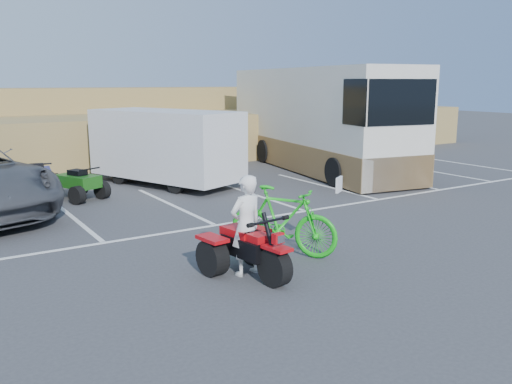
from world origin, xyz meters
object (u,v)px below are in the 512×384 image
rv_motorhome (316,126)px  quad_atv_green (79,199)px  quad_atv_blue (39,196)px  green_dirt_bike (283,221)px  cargo_trailer (165,145)px  red_trike_atv (252,276)px  rider (246,225)px

rv_motorhome → quad_atv_green: size_ratio=7.31×
rv_motorhome → quad_atv_blue: 10.60m
green_dirt_bike → cargo_trailer: bearing=50.9°
red_trike_atv → rv_motorhome: rv_motorhome is taller
green_dirt_bike → quad_atv_green: green_dirt_bike is taller
rv_motorhome → quad_atv_green: rv_motorhome is taller
red_trike_atv → quad_atv_green: (-0.89, 8.13, 0.00)m
cargo_trailer → rv_motorhome: size_ratio=0.52×
cargo_trailer → green_dirt_bike: bearing=-118.2°
green_dirt_bike → rv_motorhome: 11.24m
red_trike_atv → rv_motorhome: 12.70m
rider → quad_atv_green: bearing=-91.6°
rider → rv_motorhome: 12.52m
green_dirt_bike → quad_atv_green: size_ratio=1.51×
red_trike_atv → quad_atv_green: bearing=88.5°
cargo_trailer → quad_atv_green: cargo_trailer is taller
cargo_trailer → rv_motorhome: (6.45, 0.14, 0.34)m
rv_motorhome → quad_atv_green: bearing=-164.3°
cargo_trailer → quad_atv_green: bearing=174.0°
rider → cargo_trailer: (2.25, 8.83, 0.43)m
red_trike_atv → quad_atv_blue: red_trike_atv is taller
rider → quad_atv_blue: bearing=-86.8°
rider → green_dirt_bike: size_ratio=0.79×
red_trike_atv → rider: rider is taller
cargo_trailer → quad_atv_green: size_ratio=3.78×
cargo_trailer → red_trike_atv: bearing=-125.1°
red_trike_atv → rv_motorhome: (8.68, 9.12, 1.67)m
rider → rv_motorhome: size_ratio=0.16×
rv_motorhome → quad_atv_green: 9.76m
red_trike_atv → rider: (-0.02, 0.15, 0.90)m
quad_atv_green → cargo_trailer: bearing=-9.1°
red_trike_atv → quad_atv_green: 8.18m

